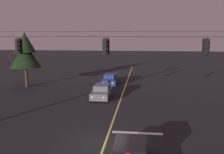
# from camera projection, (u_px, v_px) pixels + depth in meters

# --- Properties ---
(ground_plane) EXTENTS (180.00, 180.00, 0.00)m
(ground_plane) POSITION_uv_depth(u_px,v_px,m) (104.00, 146.00, 15.32)
(ground_plane) COLOR black
(lane_centre_stripe) EXTENTS (0.14, 60.00, 0.01)m
(lane_centre_stripe) POSITION_uv_depth(u_px,v_px,m) (118.00, 105.00, 24.03)
(lane_centre_stripe) COLOR #D1C64C
(lane_centre_stripe) RESTS_ON ground
(stop_bar_paint) EXTENTS (3.40, 0.36, 0.01)m
(stop_bar_paint) POSITION_uv_depth(u_px,v_px,m) (137.00, 133.00, 17.34)
(stop_bar_paint) COLOR silver
(stop_bar_paint) RESTS_ON ground
(signal_span_assembly) EXTENTS (19.90, 0.32, 7.80)m
(signal_span_assembly) POSITION_uv_depth(u_px,v_px,m) (110.00, 72.00, 17.49)
(signal_span_assembly) COLOR #38281C
(signal_span_assembly) RESTS_ON ground
(traffic_light_leftmost) EXTENTS (0.48, 0.41, 1.22)m
(traffic_light_leftmost) POSITION_uv_depth(u_px,v_px,m) (18.00, 46.00, 17.97)
(traffic_light_leftmost) COLOR black
(traffic_light_left_inner) EXTENTS (0.48, 0.41, 1.22)m
(traffic_light_left_inner) POSITION_uv_depth(u_px,v_px,m) (106.00, 47.00, 17.23)
(traffic_light_left_inner) COLOR black
(traffic_light_centre) EXTENTS (0.48, 0.41, 1.22)m
(traffic_light_centre) POSITION_uv_depth(u_px,v_px,m) (206.00, 47.00, 16.45)
(traffic_light_centre) COLOR black
(car_oncoming_lead) EXTENTS (1.80, 4.42, 1.39)m
(car_oncoming_lead) POSITION_uv_depth(u_px,v_px,m) (102.00, 92.00, 26.88)
(car_oncoming_lead) COLOR #4C4C51
(car_oncoming_lead) RESTS_ON ground
(car_oncoming_trailing) EXTENTS (1.80, 4.42, 1.39)m
(car_oncoming_trailing) POSITION_uv_depth(u_px,v_px,m) (110.00, 79.00, 34.18)
(car_oncoming_trailing) COLOR navy
(car_oncoming_trailing) RESTS_ON ground
(tree_verge_near) EXTENTS (3.80, 3.80, 6.84)m
(tree_verge_near) POSITION_uv_depth(u_px,v_px,m) (25.00, 52.00, 31.93)
(tree_verge_near) COLOR #332316
(tree_verge_near) RESTS_ON ground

